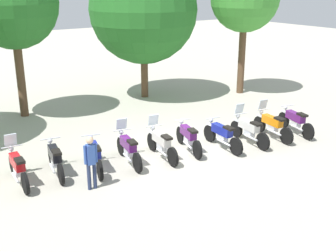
{
  "coord_description": "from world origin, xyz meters",
  "views": [
    {
      "loc": [
        -8.02,
        -11.19,
        5.74
      ],
      "look_at": [
        0.0,
        0.5,
        0.9
      ],
      "focal_mm": 45.88,
      "sensor_mm": 36.0,
      "label": 1
    }
  ],
  "objects_px": {
    "motorcycle_2": "(95,155)",
    "tree_2": "(143,9)",
    "motorcycle_0": "(18,167)",
    "motorcycle_5": "(188,137)",
    "motorcycle_6": "(222,135)",
    "person_0": "(91,159)",
    "motorcycle_9": "(295,121)",
    "motorcycle_4": "(161,143)",
    "motorcycle_3": "(128,148)",
    "motorcycle_1": "(55,159)",
    "tree_1": "(12,4)",
    "motorcycle_8": "(272,125)",
    "motorcycle_7": "(249,130)"
  },
  "relations": [
    {
      "from": "motorcycle_2",
      "to": "tree_2",
      "type": "height_order",
      "value": "tree_2"
    },
    {
      "from": "motorcycle_0",
      "to": "motorcycle_5",
      "type": "relative_size",
      "value": 1.02
    },
    {
      "from": "motorcycle_6",
      "to": "person_0",
      "type": "relative_size",
      "value": 1.36
    },
    {
      "from": "motorcycle_2",
      "to": "motorcycle_9",
      "type": "bearing_deg",
      "value": -84.14
    },
    {
      "from": "motorcycle_4",
      "to": "tree_2",
      "type": "distance_m",
      "value": 9.0
    },
    {
      "from": "motorcycle_3",
      "to": "motorcycle_9",
      "type": "relative_size",
      "value": 1.01
    },
    {
      "from": "motorcycle_1",
      "to": "motorcycle_2",
      "type": "height_order",
      "value": "same"
    },
    {
      "from": "motorcycle_3",
      "to": "motorcycle_6",
      "type": "xyz_separation_m",
      "value": [
        3.42,
        -0.74,
        -0.01
      ]
    },
    {
      "from": "motorcycle_0",
      "to": "person_0",
      "type": "bearing_deg",
      "value": -131.26
    },
    {
      "from": "tree_1",
      "to": "tree_2",
      "type": "relative_size",
      "value": 0.95
    },
    {
      "from": "motorcycle_8",
      "to": "person_0",
      "type": "distance_m",
      "value": 7.5
    },
    {
      "from": "motorcycle_4",
      "to": "motorcycle_6",
      "type": "xyz_separation_m",
      "value": [
        2.28,
        -0.49,
        -0.01
      ]
    },
    {
      "from": "motorcycle_1",
      "to": "tree_2",
      "type": "xyz_separation_m",
      "value": [
        7.18,
        6.4,
        3.88
      ]
    },
    {
      "from": "tree_2",
      "to": "motorcycle_7",
      "type": "bearing_deg",
      "value": -92.47
    },
    {
      "from": "motorcycle_4",
      "to": "motorcycle_9",
      "type": "height_order",
      "value": "motorcycle_4"
    },
    {
      "from": "tree_1",
      "to": "motorcycle_9",
      "type": "bearing_deg",
      "value": -45.83
    },
    {
      "from": "motorcycle_2",
      "to": "tree_1",
      "type": "bearing_deg",
      "value": 15.95
    },
    {
      "from": "motorcycle_2",
      "to": "motorcycle_0",
      "type": "bearing_deg",
      "value": 94.58
    },
    {
      "from": "motorcycle_2",
      "to": "motorcycle_5",
      "type": "relative_size",
      "value": 1.0
    },
    {
      "from": "motorcycle_7",
      "to": "tree_2",
      "type": "relative_size",
      "value": 0.31
    },
    {
      "from": "motorcycle_0",
      "to": "tree_1",
      "type": "xyz_separation_m",
      "value": [
        2.18,
        6.61,
        4.29
      ]
    },
    {
      "from": "tree_1",
      "to": "motorcycle_7",
      "type": "bearing_deg",
      "value": -54.29
    },
    {
      "from": "motorcycle_2",
      "to": "motorcycle_3",
      "type": "bearing_deg",
      "value": -81.5
    },
    {
      "from": "motorcycle_0",
      "to": "motorcycle_2",
      "type": "bearing_deg",
      "value": -97.34
    },
    {
      "from": "motorcycle_8",
      "to": "motorcycle_7",
      "type": "bearing_deg",
      "value": 92.51
    },
    {
      "from": "motorcycle_0",
      "to": "motorcycle_9",
      "type": "bearing_deg",
      "value": -96.35
    },
    {
      "from": "tree_2",
      "to": "motorcycle_6",
      "type": "bearing_deg",
      "value": -100.9
    },
    {
      "from": "motorcycle_9",
      "to": "tree_1",
      "type": "xyz_separation_m",
      "value": [
        -8.09,
        8.33,
        4.31
      ]
    },
    {
      "from": "motorcycle_1",
      "to": "motorcycle_6",
      "type": "relative_size",
      "value": 0.99
    },
    {
      "from": "tree_1",
      "to": "motorcycle_8",
      "type": "bearing_deg",
      "value": -49.63
    },
    {
      "from": "motorcycle_0",
      "to": "tree_1",
      "type": "height_order",
      "value": "tree_1"
    },
    {
      "from": "motorcycle_3",
      "to": "motorcycle_6",
      "type": "relative_size",
      "value": 0.99
    },
    {
      "from": "motorcycle_1",
      "to": "motorcycle_6",
      "type": "height_order",
      "value": "same"
    },
    {
      "from": "motorcycle_6",
      "to": "motorcycle_7",
      "type": "relative_size",
      "value": 1.0
    },
    {
      "from": "motorcycle_7",
      "to": "motorcycle_9",
      "type": "height_order",
      "value": "motorcycle_7"
    },
    {
      "from": "motorcycle_6",
      "to": "motorcycle_3",
      "type": "bearing_deg",
      "value": 82.07
    },
    {
      "from": "motorcycle_1",
      "to": "motorcycle_6",
      "type": "xyz_separation_m",
      "value": [
        5.7,
        -1.29,
        0.0
      ]
    },
    {
      "from": "motorcycle_9",
      "to": "motorcycle_5",
      "type": "bearing_deg",
      "value": 92.46
    },
    {
      "from": "motorcycle_9",
      "to": "tree_2",
      "type": "distance_m",
      "value": 9.2
    },
    {
      "from": "motorcycle_0",
      "to": "motorcycle_3",
      "type": "bearing_deg",
      "value": -96.05
    },
    {
      "from": "motorcycle_1",
      "to": "tree_1",
      "type": "distance_m",
      "value": 7.96
    },
    {
      "from": "person_0",
      "to": "motorcycle_6",
      "type": "bearing_deg",
      "value": -81.35
    },
    {
      "from": "motorcycle_1",
      "to": "motorcycle_8",
      "type": "height_order",
      "value": "motorcycle_8"
    },
    {
      "from": "motorcycle_0",
      "to": "motorcycle_4",
      "type": "height_order",
      "value": "same"
    },
    {
      "from": "motorcycle_2",
      "to": "person_0",
      "type": "bearing_deg",
      "value": 166.15
    },
    {
      "from": "motorcycle_9",
      "to": "tree_1",
      "type": "relative_size",
      "value": 0.32
    },
    {
      "from": "motorcycle_8",
      "to": "tree_2",
      "type": "height_order",
      "value": "tree_2"
    },
    {
      "from": "motorcycle_4",
      "to": "person_0",
      "type": "relative_size",
      "value": 1.36
    },
    {
      "from": "motorcycle_9",
      "to": "motorcycle_8",
      "type": "bearing_deg",
      "value": 96.09
    },
    {
      "from": "motorcycle_3",
      "to": "motorcycle_1",
      "type": "bearing_deg",
      "value": 86.13
    }
  ]
}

